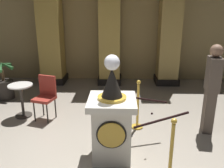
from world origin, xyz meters
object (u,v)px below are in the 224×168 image
pedestal_clock (112,121)px  stanchion_far (138,112)px  potted_palm_left (4,86)px  cafe_chair_red (46,94)px  bystander_guest (212,87)px  cafe_table (22,96)px  stanchion_near (170,162)px

pedestal_clock → stanchion_far: size_ratio=1.69×
potted_palm_left → cafe_chair_red: 1.88m
bystander_guest → cafe_chair_red: size_ratio=1.81×
pedestal_clock → cafe_table: size_ratio=2.31×
stanchion_far → potted_palm_left: 3.76m
pedestal_clock → bystander_guest: bearing=26.4°
potted_palm_left → stanchion_far: bearing=-24.0°
potted_palm_left → cafe_table: potted_palm_left is taller
bystander_guest → cafe_table: bystander_guest is taller
pedestal_clock → cafe_chair_red: size_ratio=1.79×
bystander_guest → cafe_chair_red: (-3.33, 0.49, -0.35)m
stanchion_near → potted_palm_left: 4.93m
stanchion_near → cafe_chair_red: stanchion_near is taller
bystander_guest → potted_palm_left: bearing=161.2°
stanchion_near → bystander_guest: 1.94m
pedestal_clock → stanchion_near: (0.82, -0.62, -0.30)m
stanchion_far → cafe_table: stanchion_far is taller
stanchion_near → potted_palm_left: bearing=139.9°
cafe_table → stanchion_near: bearing=-36.3°
pedestal_clock → potted_palm_left: bearing=139.1°
cafe_chair_red → stanchion_near: bearing=-41.4°
potted_palm_left → cafe_table: size_ratio=1.43×
stanchion_far → bystander_guest: bystander_guest is taller
pedestal_clock → cafe_chair_red: (-1.48, 1.41, -0.09)m
bystander_guest → cafe_table: 3.97m
stanchion_near → bystander_guest: size_ratio=0.59×
stanchion_near → potted_palm_left: potted_palm_left is taller
pedestal_clock → potted_palm_left: 3.92m
cafe_chair_red → stanchion_far: bearing=-11.0°
stanchion_far → pedestal_clock: bearing=-115.3°
stanchion_near → cafe_table: (-2.87, 2.10, 0.12)m
cafe_chair_red → pedestal_clock: bearing=-43.6°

